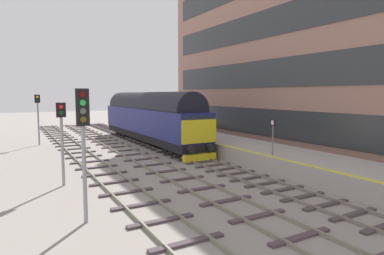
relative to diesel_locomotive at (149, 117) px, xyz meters
name	(u,v)px	position (x,y,z in m)	size (l,w,h in m)	color
ground_plane	(190,158)	(0.00, -7.64, -2.48)	(140.00, 140.00, 0.00)	gray
track_main	(190,157)	(0.00, -7.64, -2.43)	(2.50, 60.00, 0.15)	gray
track_adjacent_west	(147,162)	(-3.22, -7.64, -2.42)	(2.50, 60.00, 0.15)	gray
track_adjacent_far_west	(97,167)	(-6.49, -7.64, -2.42)	(2.50, 60.00, 0.15)	gray
station_platform	(231,147)	(3.60, -7.64, -1.98)	(4.00, 44.00, 1.01)	#ACA49D
station_building	(300,25)	(9.40, -8.66, 7.44)	(4.25, 34.48, 19.85)	#A07465
diesel_locomotive	(149,117)	(0.00, 0.00, 0.00)	(2.74, 18.29, 4.68)	black
signal_post_near	(83,136)	(-8.81, -16.08, 0.58)	(0.44, 0.22, 4.69)	gray
signal_post_mid	(62,134)	(-8.81, -10.73, 0.09)	(0.44, 0.22, 4.09)	gray
signal_post_far	(38,114)	(-8.81, 4.02, 0.29)	(0.44, 0.22, 4.45)	gray
platform_number_sign	(273,132)	(2.04, -13.71, -0.11)	(0.10, 0.44, 2.06)	slate
waiting_passenger	(207,124)	(3.64, -4.03, -0.49)	(0.40, 0.50, 1.64)	#282F2F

